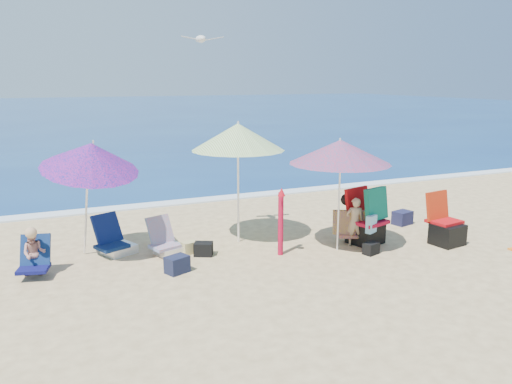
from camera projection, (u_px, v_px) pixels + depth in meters
name	position (u px, v px, depth m)	size (l,w,h in m)	color
ground	(296.00, 266.00, 8.50)	(120.00, 120.00, 0.00)	#D8BC84
sea	(77.00, 112.00, 48.79)	(120.00, 80.00, 0.12)	navy
foam	(203.00, 200.00, 13.06)	(120.00, 0.50, 0.04)	white
umbrella_turquoise	(340.00, 152.00, 8.91)	(1.93, 1.93, 2.06)	white
umbrella_striped	(238.00, 137.00, 9.36)	(1.82, 1.82, 2.31)	white
umbrella_blue	(91.00, 156.00, 8.43)	(2.08, 2.12, 2.21)	white
furled_umbrella	(281.00, 218.00, 8.90)	(0.20, 0.28, 1.26)	#A60B29
chair_navy	(115.00, 243.00, 9.10)	(0.78, 0.80, 0.70)	#0C1E45
chair_rainbow	(167.00, 244.00, 9.09)	(0.68, 0.70, 0.66)	#DE564E
camp_chair_left	(446.00, 229.00, 9.61)	(0.64, 0.69, 0.97)	#AF0C10
camp_chair_right	(367.00, 223.00, 9.61)	(0.75, 0.80, 1.11)	#AF0C26
person_center	(352.00, 221.00, 9.53)	(0.74, 0.64, 0.94)	tan
person_left	(34.00, 253.00, 8.01)	(0.57, 0.63, 0.83)	tan
bag_navy_a	(177.00, 264.00, 8.20)	(0.43, 0.37, 0.28)	#171C33
bag_black_a	(203.00, 249.00, 9.01)	(0.39, 0.36, 0.24)	black
bag_tan	(189.00, 248.00, 9.11)	(0.29, 0.24, 0.22)	tan
bag_navy_b	(402.00, 218.00, 10.93)	(0.45, 0.38, 0.29)	#191A38
bag_black_b	(371.00, 248.00, 9.08)	(0.32, 0.26, 0.21)	black
seagull	(201.00, 39.00, 9.07)	(0.78, 0.37, 0.13)	silver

